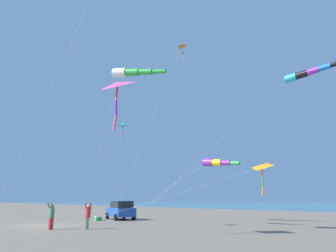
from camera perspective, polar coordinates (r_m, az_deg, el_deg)
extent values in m
plane|color=#756654|center=(26.76, -22.64, -16.98)|extent=(600.00, 600.00, 0.00)
cube|color=#1E479E|center=(32.57, -9.01, -15.77)|extent=(2.66, 4.58, 0.84)
cube|color=black|center=(32.23, -8.75, -14.45)|extent=(2.11, 2.85, 0.68)
cylinder|color=black|center=(33.71, -11.41, -16.31)|extent=(0.35, 0.69, 0.66)
cylinder|color=black|center=(34.27, -8.32, -16.39)|extent=(0.35, 0.69, 0.66)
cylinder|color=black|center=(30.91, -9.83, -16.63)|extent=(0.35, 0.69, 0.66)
cylinder|color=black|center=(31.53, -6.49, -16.68)|extent=(0.35, 0.69, 0.66)
cube|color=green|center=(31.38, -13.06, -16.71)|extent=(0.60, 0.40, 0.36)
cube|color=white|center=(31.37, -13.04, -16.33)|extent=(0.62, 0.42, 0.06)
cube|color=#B72833|center=(22.88, -21.29, -16.84)|extent=(0.33, 0.27, 0.76)
cylinder|color=#3D7F51|center=(22.85, -21.13, -15.11)|extent=(0.46, 0.46, 0.63)
sphere|color=#A37551|center=(22.84, -21.04, -14.03)|extent=(0.24, 0.24, 0.24)
cylinder|color=#3D7F51|center=(22.62, -21.03, -13.94)|extent=(0.38, 0.25, 0.48)
cylinder|color=#3D7F51|center=(22.84, -21.59, -13.88)|extent=(0.38, 0.25, 0.48)
cube|color=#3D7F51|center=(22.33, -15.01, -17.38)|extent=(0.28, 0.33, 0.76)
cylinder|color=#B72833|center=(22.30, -14.90, -15.59)|extent=(0.48, 0.48, 0.63)
sphere|color=tan|center=(22.28, -14.83, -14.47)|extent=(0.24, 0.24, 0.24)
cylinder|color=#B72833|center=(22.11, -14.45, -14.40)|extent=(0.28, 0.38, 0.48)
cylinder|color=#B72833|center=(22.15, -15.28, -14.35)|extent=(0.28, 0.38, 0.48)
cylinder|color=white|center=(29.65, -9.05, 9.93)|extent=(1.47, 1.70, 1.04)
cylinder|color=green|center=(28.95, -6.73, 10.06)|extent=(1.32, 1.61, 0.89)
cylinder|color=green|center=(28.30, -4.31, 10.17)|extent=(1.18, 1.51, 0.73)
cylinder|color=green|center=(27.70, -1.77, 10.27)|extent=(1.03, 1.41, 0.57)
cylinder|color=white|center=(31.13, -11.79, -4.49)|extent=(2.07, 6.17, 13.68)
cylinder|color=#1EB7C6|center=(33.10, 22.24, 8.42)|extent=(0.92, 1.20, 0.82)
cylinder|color=black|center=(32.82, 23.96, 8.89)|extent=(0.84, 1.18, 0.74)
cylinder|color=purple|center=(32.57, 25.72, 9.36)|extent=(0.75, 1.16, 0.65)
cylinder|color=blue|center=(32.35, 27.50, 9.82)|extent=(0.67, 1.15, 0.57)
cylinder|color=white|center=(30.72, 8.07, -4.53)|extent=(10.27, 11.84, 13.67)
cylinder|color=white|center=(16.04, -16.61, 17.45)|extent=(3.93, 11.73, 20.21)
cylinder|color=purple|center=(25.49, 7.64, -6.81)|extent=(0.85, 0.99, 0.74)
cylinder|color=yellow|center=(25.10, 9.23, -6.83)|extent=(0.73, 0.95, 0.62)
cylinder|color=purple|center=(24.73, 10.86, -6.84)|extent=(0.61, 0.91, 0.50)
cylinder|color=green|center=(24.38, 12.54, -6.85)|extent=(0.49, 0.87, 0.37)
cylinder|color=white|center=(30.06, -1.78, -12.88)|extent=(0.27, 12.33, 4.88)
pyramid|color=#1EB7C6|center=(23.57, -8.58, 0.31)|extent=(0.97, 1.19, 0.24)
cylinder|color=black|center=(23.56, -8.57, 0.16)|extent=(0.87, 0.32, 0.19)
cylinder|color=#1EB7C6|center=(23.48, -8.64, -0.49)|extent=(0.13, 0.09, 0.47)
cylinder|color=#EF4C93|center=(23.39, -8.75, -1.58)|extent=(0.11, 0.14, 0.47)
cylinder|color=#1EB7C6|center=(23.33, -8.88, -2.70)|extent=(0.15, 0.15, 0.47)
cylinder|color=white|center=(27.09, -8.92, -9.79)|extent=(4.16, 7.19, 7.54)
pyramid|color=#EF4C93|center=(18.16, -9.65, 7.86)|extent=(1.86, 2.25, 0.80)
cylinder|color=black|center=(18.16, -9.56, 7.51)|extent=(1.43, 0.61, 0.85)
cylinder|color=#EF4C93|center=(17.97, -9.68, 5.96)|extent=(0.19, 0.15, 0.88)
cylinder|color=purple|center=(17.68, -9.80, 3.33)|extent=(0.21, 0.22, 0.87)
cylinder|color=#EF4C93|center=(17.46, -10.02, 0.59)|extent=(0.24, 0.28, 0.89)
cylinder|color=white|center=(22.55, -13.75, -7.66)|extent=(2.81, 10.91, 8.42)
pyramid|color=orange|center=(35.20, 2.62, 14.92)|extent=(1.06, 1.30, 0.27)
cylinder|color=black|center=(35.17, 2.64, 14.82)|extent=(0.95, 0.34, 0.22)
cylinder|color=orange|center=(35.01, 2.67, 14.39)|extent=(0.09, 0.13, 0.51)
cylinder|color=black|center=(34.75, 2.77, 13.68)|extent=(0.15, 0.17, 0.52)
cylinder|color=orange|center=(34.51, 2.78, 12.95)|extent=(0.17, 0.16, 0.52)
cylinder|color=white|center=(31.59, -3.58, -0.19)|extent=(5.76, 4.16, 18.75)
pyramid|color=orange|center=(22.46, 17.23, -7.18)|extent=(1.01, 1.50, 0.60)
cylinder|color=black|center=(22.49, 17.31, -7.37)|extent=(1.14, 0.11, 0.65)
cylinder|color=orange|center=(22.47, 17.37, -8.37)|extent=(0.17, 0.18, 0.65)
cylinder|color=green|center=(22.49, 17.46, -10.03)|extent=(0.21, 0.19, 0.66)
cylinder|color=orange|center=(22.50, 17.46, -11.68)|extent=(0.20, 0.21, 0.66)
cylinder|color=white|center=(22.60, -0.85, -13.45)|extent=(9.32, 10.65, 4.18)
cylinder|color=white|center=(24.63, -17.66, 5.38)|extent=(6.81, 12.52, 19.53)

